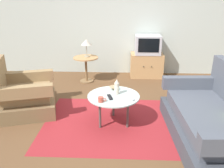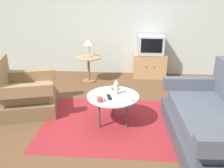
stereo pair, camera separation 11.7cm
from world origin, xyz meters
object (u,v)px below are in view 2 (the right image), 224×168
(tv_stand, at_px, (149,65))
(tv_remote_silver, at_px, (128,99))
(vase, at_px, (116,87))
(couch, at_px, (214,122))
(mug, at_px, (100,99))
(television, at_px, (151,45))
(bowl, at_px, (114,88))
(coffee_table, at_px, (113,98))
(table_lamp, at_px, (89,43))
(side_table, at_px, (89,64))
(tv_remote_dark, at_px, (109,97))
(armchair, at_px, (23,95))

(tv_stand, xyz_separation_m, tv_remote_silver, (-0.48, -2.34, 0.19))
(tv_stand, distance_m, vase, 2.28)
(couch, bearing_deg, vase, 68.48)
(mug, height_order, tv_remote_silver, mug)
(tv_stand, height_order, television, television)
(tv_stand, distance_m, tv_remote_silver, 2.40)
(television, distance_m, mug, 2.61)
(vase, height_order, mug, vase)
(bowl, bearing_deg, coffee_table, -88.87)
(table_lamp, bearing_deg, side_table, -126.70)
(bowl, bearing_deg, side_table, 113.40)
(table_lamp, relative_size, tv_remote_dark, 2.18)
(television, xyz_separation_m, bowl, (-0.71, -1.99, -0.29))
(mug, relative_size, bowl, 0.79)
(bowl, bearing_deg, couch, -24.25)
(armchair, xyz_separation_m, table_lamp, (0.86, 1.54, 0.58))
(television, distance_m, tv_remote_silver, 2.40)
(couch, xyz_separation_m, tv_stand, (-0.66, 2.61, -0.02))
(coffee_table, xyz_separation_m, side_table, (-0.68, 1.80, -0.01))
(armchair, relative_size, tv_remote_dark, 6.26)
(side_table, relative_size, mug, 4.85)
(television, distance_m, bowl, 2.13)
(couch, bearing_deg, tv_stand, 11.43)
(coffee_table, height_order, tv_stand, tv_stand)
(couch, height_order, tv_remote_silver, couch)
(armchair, bearing_deg, tv_remote_dark, 60.48)
(side_table, bearing_deg, bowl, -66.60)
(tv_stand, relative_size, bowl, 5.06)
(tv_stand, height_order, vase, vase)
(tv_stand, bearing_deg, vase, -107.02)
(vase, height_order, tv_remote_dark, vase)
(coffee_table, xyz_separation_m, mug, (-0.17, -0.23, 0.08))
(bowl, relative_size, tv_remote_silver, 0.91)
(armchair, distance_m, vase, 1.61)
(table_lamp, xyz_separation_m, tv_remote_silver, (0.89, -1.94, -0.41))
(couch, distance_m, bowl, 1.51)
(armchair, height_order, television, television)
(couch, distance_m, tv_stand, 2.69)
(tv_stand, bearing_deg, tv_remote_dark, -108.15)
(tv_remote_silver, bearing_deg, couch, 27.80)
(television, bearing_deg, coffee_table, -107.59)
(bowl, bearing_deg, vase, -73.83)
(table_lamp, xyz_separation_m, tv_remote_dark, (0.61, -1.91, -0.41))
(side_table, bearing_deg, television, 16.89)
(television, bearing_deg, couch, -75.79)
(television, xyz_separation_m, tv_remote_silver, (-0.48, -2.34, -0.30))
(tv_stand, relative_size, mug, 6.44)
(tv_stand, bearing_deg, couch, -75.81)
(side_table, bearing_deg, armchair, -119.04)
(television, relative_size, bowl, 3.89)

